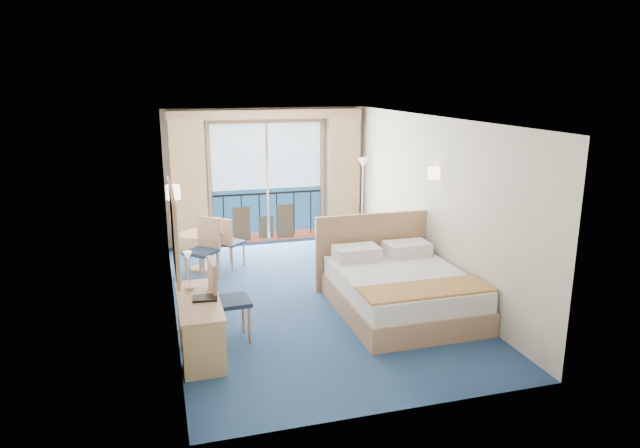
{
  "coord_description": "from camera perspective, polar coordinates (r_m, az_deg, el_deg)",
  "views": [
    {
      "loc": [
        -2.11,
        -7.93,
        3.24
      ],
      "look_at": [
        0.23,
        0.2,
        1.08
      ],
      "focal_mm": 32.0,
      "sensor_mm": 36.0,
      "label": 1
    }
  ],
  "objects": [
    {
      "name": "pelmet",
      "position": [
        11.25,
        -5.33,
        10.87
      ],
      "size": [
        3.8,
        0.25,
        0.18
      ],
      "primitive_type": "cube",
      "color": "tan",
      "rests_on": "room_walls"
    },
    {
      "name": "table_chair_b",
      "position": [
        9.57,
        -11.49,
        -2.1
      ],
      "size": [
        0.64,
        0.64,
        1.04
      ],
      "rotation": [
        0.0,
        0.0,
        -0.75
      ],
      "color": "#1C2942",
      "rests_on": "ground"
    },
    {
      "name": "desk",
      "position": [
        6.81,
        -11.66,
        -10.92
      ],
      "size": [
        0.5,
        1.45,
        0.68
      ],
      "color": "tan",
      "rests_on": "ground"
    },
    {
      "name": "desk_lamp",
      "position": [
        7.28,
        -13.06,
        -3.76
      ],
      "size": [
        0.13,
        0.13,
        0.47
      ],
      "color": "silver",
      "rests_on": "desk"
    },
    {
      "name": "wall_print",
      "position": [
        8.54,
        -14.85,
        2.74
      ],
      "size": [
        0.04,
        0.42,
        0.52
      ],
      "color": "tan",
      "rests_on": "room_walls"
    },
    {
      "name": "balcony_door",
      "position": [
        11.54,
        -5.31,
        3.76
      ],
      "size": [
        2.36,
        0.03,
        2.52
      ],
      "color": "navy",
      "rests_on": "room_walls"
    },
    {
      "name": "bed",
      "position": [
        8.28,
        7.97,
        -6.39
      ],
      "size": [
        1.91,
        2.27,
        1.2
      ],
      "color": "tan",
      "rests_on": "ground"
    },
    {
      "name": "curtain_right",
      "position": [
        11.76,
        2.31,
        4.67
      ],
      "size": [
        0.65,
        0.22,
        2.55
      ],
      "primitive_type": "cube",
      "color": "tan",
      "rests_on": "room_walls"
    },
    {
      "name": "phone",
      "position": [
        9.81,
        7.95,
        -1.53
      ],
      "size": [
        0.22,
        0.19,
        0.08
      ],
      "primitive_type": "cube",
      "rotation": [
        0.0,
        0.0,
        0.22
      ],
      "color": "silver",
      "rests_on": "nightstand"
    },
    {
      "name": "floor_lamp",
      "position": [
        11.51,
        4.29,
        4.56
      ],
      "size": [
        0.24,
        0.24,
        1.72
      ],
      "color": "silver",
      "rests_on": "ground"
    },
    {
      "name": "folder",
      "position": [
        7.03,
        -11.43,
        -7.27
      ],
      "size": [
        0.31,
        0.24,
        0.03
      ],
      "primitive_type": "cube",
      "rotation": [
        0.0,
        0.0,
        -0.09
      ],
      "color": "black",
      "rests_on": "desk"
    },
    {
      "name": "curtain_left",
      "position": [
        11.19,
        -12.98,
        3.82
      ],
      "size": [
        0.65,
        0.22,
        2.55
      ],
      "primitive_type": "cube",
      "color": "tan",
      "rests_on": "room_walls"
    },
    {
      "name": "armchair",
      "position": [
        10.65,
        3.54,
        -1.68
      ],
      "size": [
        0.82,
        0.83,
        0.63
      ],
      "primitive_type": "imported",
      "rotation": [
        0.0,
        0.0,
        3.38
      ],
      "color": "#4E545F",
      "rests_on": "ground"
    },
    {
      "name": "desk_chair",
      "position": [
        7.3,
        -9.66,
        -7.07
      ],
      "size": [
        0.5,
        0.49,
        1.08
      ],
      "rotation": [
        0.0,
        0.0,
        1.63
      ],
      "color": "#1C2942",
      "rests_on": "ground"
    },
    {
      "name": "mirror",
      "position": [
        6.65,
        -14.33,
        -0.89
      ],
      "size": [
        0.05,
        1.25,
        0.95
      ],
      "color": "tan",
      "rests_on": "room_walls"
    },
    {
      "name": "room_walls",
      "position": [
        8.34,
        -1.15,
        4.18
      ],
      "size": [
        4.04,
        6.54,
        2.72
      ],
      "color": "beige",
      "rests_on": "ground"
    },
    {
      "name": "nightstand",
      "position": [
        9.91,
        7.8,
        -3.26
      ],
      "size": [
        0.42,
        0.4,
        0.55
      ],
      "primitive_type": "cube",
      "color": "tan",
      "rests_on": "ground"
    },
    {
      "name": "sconce_right",
      "position": [
        8.88,
        11.33,
        5.01
      ],
      "size": [
        0.18,
        0.18,
        0.18
      ],
      "primitive_type": "cylinder",
      "color": "beige",
      "rests_on": "room_walls"
    },
    {
      "name": "round_table",
      "position": [
        10.11,
        -11.82,
        -1.78
      ],
      "size": [
        0.73,
        0.73,
        0.65
      ],
      "color": "tan",
      "rests_on": "ground"
    },
    {
      "name": "sconce_left",
      "position": [
        7.47,
        -14.49,
        3.1
      ],
      "size": [
        0.18,
        0.18,
        0.18
      ],
      "primitive_type": "cylinder",
      "color": "beige",
      "rests_on": "room_walls"
    },
    {
      "name": "table_chair_a",
      "position": [
        10.11,
        -9.24,
        -1.53
      ],
      "size": [
        0.56,
        0.56,
        0.92
      ],
      "rotation": [
        0.0,
        0.0,
        2.29
      ],
      "color": "#1C2942",
      "rests_on": "ground"
    },
    {
      "name": "floor",
      "position": [
        8.83,
        -1.1,
        -7.25
      ],
      "size": [
        6.5,
        6.5,
        0.0
      ],
      "primitive_type": "plane",
      "color": "navy",
      "rests_on": "ground"
    }
  ]
}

